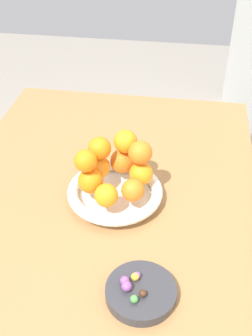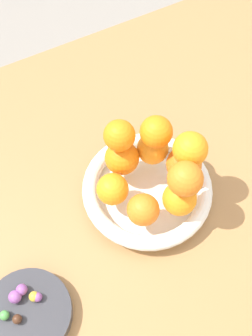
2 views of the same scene
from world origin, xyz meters
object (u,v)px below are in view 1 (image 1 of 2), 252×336
object	(u,v)px
orange_0	(99,167)
candy_ball_5	(125,281)
fruit_bowl	(115,193)
candy_ball_0	(137,275)
orange_5	(123,161)
candy_dish	(141,292)
orange_1	(91,181)
orange_4	(141,174)
orange_3	(133,190)
orange_9	(100,148)
candy_ball_3	(135,277)
orange_6	(125,141)
orange_8	(86,161)
dining_table	(101,228)
orange_7	(140,153)
candy_ball_1	(134,299)
orange_2	(106,195)
candy_ball_4	(127,286)

from	to	relation	value
orange_0	candy_ball_5	bearing A→B (deg)	20.56
orange_0	candy_ball_5	world-z (taller)	orange_0
fruit_bowl	candy_ball_0	size ratio (longest dim) A/B	15.63
fruit_bowl	candy_ball_0	distance (m)	0.25
orange_5	candy_dish	bearing A→B (deg)	15.00
orange_1	candy_ball_0	distance (m)	0.26
orange_4	candy_ball_5	world-z (taller)	orange_4
orange_3	orange_4	world-z (taller)	orange_4
orange_9	candy_ball_0	size ratio (longest dim) A/B	3.74
orange_1	candy_ball_3	bearing A→B (deg)	31.17
orange_6	orange_8	xyz separation A→B (m)	(0.08, -0.08, -0.00)
orange_9	dining_table	bearing A→B (deg)	5.72
candy_ball_0	orange_7	bearing A→B (deg)	-173.61
orange_9	candy_ball_3	size ratio (longest dim) A/B	3.47
fruit_bowl	orange_9	xyz separation A→B (m)	(-0.03, -0.04, 0.10)
dining_table	orange_1	distance (m)	0.16
dining_table	candy_ball_3	distance (m)	0.28
candy_dish	orange_4	world-z (taller)	orange_4
candy_ball_1	orange_1	bearing A→B (deg)	-152.80
candy_dish	orange_3	distance (m)	0.24
orange_1	orange_2	xyz separation A→B (m)	(0.04, 0.04, -0.00)
orange_1	orange_9	size ratio (longest dim) A/B	1.09
candy_dish	candy_ball_3	xyz separation A→B (m)	(-0.02, -0.01, 0.02)
candy_ball_4	orange_6	bearing A→B (deg)	-170.76
orange_4	orange_8	xyz separation A→B (m)	(0.05, -0.12, 0.06)
candy_ball_5	candy_ball_4	bearing A→B (deg)	24.10
dining_table	orange_9	bearing A→B (deg)	-174.28
candy_ball_4	orange_3	bearing A→B (deg)	-174.66
orange_4	candy_ball_4	distance (m)	0.29
orange_3	orange_7	size ratio (longest dim) A/B	0.95
candy_ball_3	candy_ball_4	size ratio (longest dim) A/B	0.78
candy_ball_1	orange_7	bearing A→B (deg)	-174.32
candy_dish	candy_ball_0	xyz separation A→B (m)	(-0.02, -0.01, 0.02)
candy_ball_0	candy_ball_4	xyz separation A→B (m)	(0.03, -0.02, 0.00)
candy_dish	orange_8	size ratio (longest dim) A/B	2.59
dining_table	orange_2	distance (m)	0.16
candy_ball_5	candy_ball_3	bearing A→B (deg)	125.35
candy_ball_5	orange_0	bearing A→B (deg)	-159.44
candy_dish	orange_3	world-z (taller)	orange_3
fruit_bowl	orange_0	distance (m)	0.07
orange_0	orange_8	bearing A→B (deg)	-15.60
orange_6	orange_8	size ratio (longest dim) A/B	1.07
orange_8	candy_ball_4	xyz separation A→B (m)	(0.25, 0.13, -0.09)
orange_7	orange_0	bearing A→B (deg)	-92.53
orange_1	candy_dish	bearing A→B (deg)	31.61
candy_ball_1	candy_ball_4	bearing A→B (deg)	-143.78
orange_3	orange_0	bearing A→B (deg)	-127.21
candy_ball_5	candy_ball_0	bearing A→B (deg)	128.87
orange_0	orange_1	xyz separation A→B (m)	(0.06, -0.01, 0.00)
orange_8	candy_ball_3	bearing A→B (deg)	32.73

